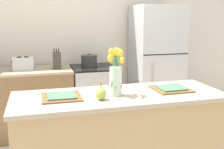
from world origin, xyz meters
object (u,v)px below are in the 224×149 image
at_px(plate_setting_right, 171,88).
at_px(knife_block, 57,60).
at_px(plate_setting_left, 62,96).
at_px(cooking_pot, 89,61).
at_px(flower_vase, 116,75).
at_px(stove_range, 94,98).
at_px(pear_figurine, 101,93).
at_px(refrigerator, 156,66).
at_px(toaster, 23,64).

relative_size(plate_setting_right, knife_block, 1.19).
bearing_deg(plate_setting_left, cooking_pot, 71.64).
distance_m(plate_setting_right, knife_block, 1.79).
bearing_deg(cooking_pot, flower_vase, -92.91).
distance_m(stove_range, pear_figurine, 1.83).
xyz_separation_m(stove_range, plate_setting_right, (0.39, -1.58, 0.51)).
relative_size(refrigerator, plate_setting_right, 5.49).
bearing_deg(stove_range, knife_block, -177.25).
bearing_deg(pear_figurine, plate_setting_left, 154.01).
height_order(pear_figurine, plate_setting_left, pear_figurine).
bearing_deg(cooking_pot, plate_setting_right, -74.30).
distance_m(refrigerator, cooking_pot, 1.02).
height_order(plate_setting_left, plate_setting_right, same).
bearing_deg(toaster, plate_setting_left, -77.37).
bearing_deg(toaster, knife_block, -2.19).
xyz_separation_m(plate_setting_right, toaster, (-1.33, 1.57, 0.03)).
relative_size(pear_figurine, toaster, 0.50).
xyz_separation_m(stove_range, toaster, (-0.94, -0.01, 0.54)).
xyz_separation_m(flower_vase, toaster, (-0.80, 1.62, -0.13)).
relative_size(plate_setting_left, knife_block, 1.19).
xyz_separation_m(stove_range, plate_setting_left, (-0.59, -1.58, 0.51)).
bearing_deg(flower_vase, refrigerator, 56.06).
bearing_deg(stove_range, refrigerator, 0.04).
height_order(plate_setting_left, toaster, toaster).
relative_size(refrigerator, toaster, 6.31).
xyz_separation_m(refrigerator, plate_setting_right, (-0.56, -1.58, 0.08)).
distance_m(stove_range, plate_setting_right, 1.70).
relative_size(pear_figurine, knife_block, 0.52).
bearing_deg(stove_range, plate_setting_right, -76.18).
distance_m(plate_setting_left, toaster, 1.61).
relative_size(plate_setting_right, toaster, 1.15).
bearing_deg(cooking_pot, knife_block, -174.97).
height_order(stove_range, toaster, toaster).
height_order(plate_setting_right, toaster, toaster).
distance_m(pear_figurine, plate_setting_right, 0.70).
relative_size(refrigerator, pear_figurine, 12.62).
height_order(stove_range, refrigerator, refrigerator).
xyz_separation_m(plate_setting_right, cooking_pot, (-0.45, 1.59, 0.03)).
relative_size(toaster, knife_block, 1.04).
xyz_separation_m(refrigerator, toaster, (-1.89, -0.01, 0.12)).
bearing_deg(toaster, cooking_pot, 1.48).
relative_size(flower_vase, cooking_pot, 1.77).
bearing_deg(toaster, flower_vase, -63.76).
bearing_deg(plate_setting_left, pear_figurine, -25.99).
height_order(stove_range, plate_setting_right, plate_setting_right).
height_order(flower_vase, knife_block, flower_vase).
bearing_deg(pear_figurine, flower_vase, 33.23).
height_order(flower_vase, plate_setting_right, flower_vase).
distance_m(refrigerator, plate_setting_right, 1.68).
distance_m(stove_range, plate_setting_left, 1.76).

